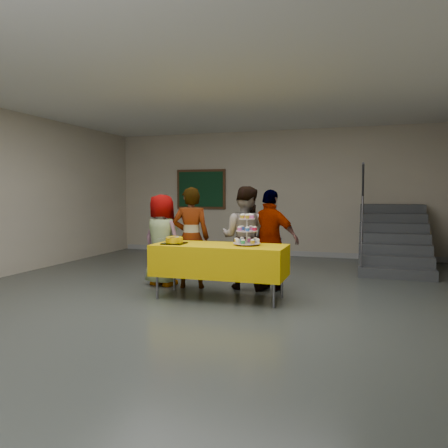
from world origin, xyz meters
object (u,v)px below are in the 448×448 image
at_px(schoolchild_c, 245,238).
at_px(staircase, 392,243).
at_px(schoolchild_d, 271,240).
at_px(bear_cake, 174,240).
at_px(schoolchild_a, 162,240).
at_px(cupcake_stand, 247,233).
at_px(bake_table, 220,260).
at_px(schoolchild_b, 191,238).
at_px(noticeboard, 201,189).

xyz_separation_m(schoolchild_c, staircase, (2.33, 2.96, -0.31)).
height_order(schoolchild_d, staircase, staircase).
xyz_separation_m(bear_cake, schoolchild_a, (-0.53, 0.69, -0.09)).
bearing_deg(cupcake_stand, schoolchild_a, 161.49).
bearing_deg(schoolchild_d, bake_table, 65.50).
height_order(cupcake_stand, schoolchild_b, schoolchild_b).
bearing_deg(bear_cake, cupcake_stand, 9.12).
relative_size(cupcake_stand, schoolchild_d, 0.29).
xyz_separation_m(schoolchild_d, noticeboard, (-2.60, 3.81, 0.82)).
xyz_separation_m(bake_table, staircase, (2.50, 3.71, -0.07)).
bearing_deg(schoolchild_a, staircase, -124.74).
xyz_separation_m(schoolchild_c, schoolchild_d, (0.41, -0.01, -0.02)).
bearing_deg(schoolchild_c, schoolchild_b, 18.97).
relative_size(cupcake_stand, schoolchild_a, 0.30).
distance_m(bake_table, bear_cake, 0.71).
bearing_deg(bear_cake, bake_table, 9.95).
relative_size(schoolchild_a, schoolchild_b, 0.93).
xyz_separation_m(cupcake_stand, schoolchild_a, (-1.57, 0.52, -0.21)).
height_order(bake_table, schoolchild_d, schoolchild_d).
relative_size(bake_table, schoolchild_b, 1.18).
bearing_deg(schoolchild_a, schoolchild_b, -168.94).
bearing_deg(cupcake_stand, bake_table, -172.29).
distance_m(bear_cake, noticeboard, 4.92).
bearing_deg(noticeboard, staircase, -10.47).
bearing_deg(staircase, schoolchild_d, -122.82).
distance_m(bake_table, cupcake_stand, 0.55).
xyz_separation_m(staircase, noticeboard, (-4.52, 0.84, 1.11)).
bearing_deg(bake_table, noticeboard, 114.01).
height_order(staircase, noticeboard, noticeboard).
distance_m(bake_table, staircase, 4.47).
bearing_deg(noticeboard, cupcake_stand, -61.81).
bearing_deg(bear_cake, noticeboard, 106.46).
relative_size(schoolchild_d, noticeboard, 1.20).
relative_size(bear_cake, noticeboard, 0.28).
relative_size(cupcake_stand, noticeboard, 0.34).
bearing_deg(bear_cake, schoolchild_a, 127.74).
bearing_deg(schoolchild_a, bake_table, 168.87).
distance_m(bake_table, schoolchild_c, 0.81).
bearing_deg(schoolchild_a, cupcake_stand, 176.33).
relative_size(schoolchild_b, noticeboard, 1.23).
bearing_deg(noticeboard, schoolchild_b, -71.16).
height_order(bear_cake, schoolchild_b, schoolchild_b).
bearing_deg(bear_cake, schoolchild_c, 46.72).
xyz_separation_m(bake_table, schoolchild_d, (0.58, 0.74, 0.22)).
distance_m(bake_table, schoolchild_b, 0.89).
distance_m(bear_cake, staircase, 4.96).
distance_m(schoolchild_d, noticeboard, 4.69).
bearing_deg(schoolchild_b, schoolchild_c, 178.22).
distance_m(bear_cake, schoolchild_d, 1.49).
bearing_deg(schoolchild_d, schoolchild_c, 11.78).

